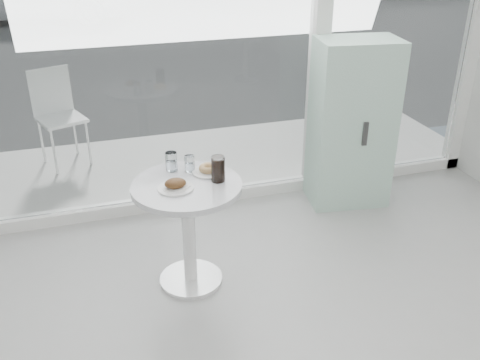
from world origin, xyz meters
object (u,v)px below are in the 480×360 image
object	(u,v)px
water_tumbler_b	(190,165)
cola_glass	(218,169)
main_table	(188,213)
mint_cabinet	(352,124)
plate_donut	(209,170)
water_tumbler_a	(171,163)
patio_chair	(58,111)
plate_fritter	(176,185)

from	to	relation	value
water_tumbler_b	cola_glass	world-z (taller)	cola_glass
main_table	cola_glass	world-z (taller)	cola_glass
main_table	mint_cabinet	distance (m)	1.79
main_table	cola_glass	distance (m)	0.37
water_tumbler_b	plate_donut	bearing A→B (deg)	-26.12
water_tumbler_a	cola_glass	distance (m)	0.36
water_tumbler_a	water_tumbler_b	size ratio (longest dim) A/B	1.16
water_tumbler_a	water_tumbler_b	xyz separation A→B (m)	(0.11, -0.05, -0.01)
patio_chair	water_tumbler_a	size ratio (longest dim) A/B	7.27
plate_donut	water_tumbler_b	xyz separation A→B (m)	(-0.12, 0.06, 0.03)
patio_chair	water_tumbler_a	bearing A→B (deg)	-89.72
water_tumbler_a	cola_glass	world-z (taller)	cola_glass
water_tumbler_a	cola_glass	xyz separation A→B (m)	(0.26, -0.25, 0.03)
mint_cabinet	plate_donut	xyz separation A→B (m)	(-1.42, -0.66, 0.07)
plate_donut	plate_fritter	bearing A→B (deg)	-146.45
patio_chair	plate_fritter	distance (m)	2.45
plate_fritter	water_tumbler_a	world-z (taller)	water_tumbler_a
mint_cabinet	plate_fritter	xyz separation A→B (m)	(-1.67, -0.83, 0.08)
main_table	water_tumbler_a	size ratio (longest dim) A/B	5.95
cola_glass	main_table	bearing A→B (deg)	175.20
mint_cabinet	water_tumbler_a	distance (m)	1.74
plate_fritter	water_tumbler_b	xyz separation A→B (m)	(0.14, 0.23, 0.02)
water_tumbler_a	water_tumbler_b	bearing A→B (deg)	-23.99
main_table	plate_fritter	bearing A→B (deg)	-148.17
main_table	water_tumbler_b	distance (m)	0.33
patio_chair	cola_glass	bearing A→B (deg)	-86.15
patio_chair	cola_glass	xyz separation A→B (m)	(1.02, -2.30, 0.27)
patio_chair	plate_donut	size ratio (longest dim) A/B	4.20
water_tumbler_b	cola_glass	bearing A→B (deg)	-53.42
patio_chair	plate_donut	distance (m)	2.39
water_tumbler_a	water_tumbler_b	distance (m)	0.12
mint_cabinet	patio_chair	world-z (taller)	mint_cabinet
mint_cabinet	plate_fritter	world-z (taller)	mint_cabinet
water_tumbler_a	cola_glass	size ratio (longest dim) A/B	0.75
plate_fritter	water_tumbler_a	size ratio (longest dim) A/B	1.77
mint_cabinet	patio_chair	size ratio (longest dim) A/B	1.53
mint_cabinet	water_tumbler_b	distance (m)	1.65
mint_cabinet	water_tumbler_a	bearing A→B (deg)	-153.46
patio_chair	water_tumbler_b	world-z (taller)	patio_chair
main_table	patio_chair	size ratio (longest dim) A/B	0.82
patio_chair	water_tumbler_b	xyz separation A→B (m)	(0.88, -2.11, 0.23)
mint_cabinet	plate_donut	distance (m)	1.57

